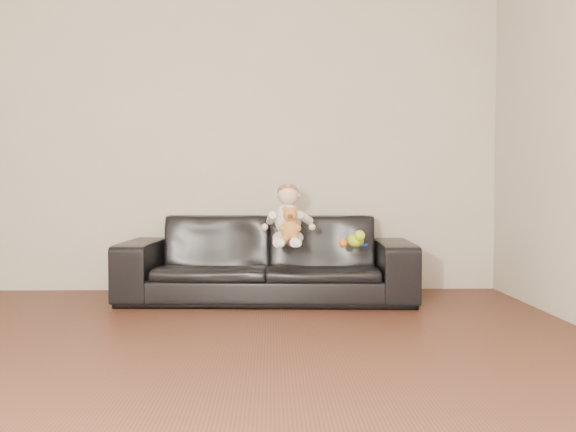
{
  "coord_description": "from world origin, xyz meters",
  "views": [
    {
      "loc": [
        0.65,
        -2.52,
        0.83
      ],
      "look_at": [
        0.77,
        2.15,
        0.63
      ],
      "focal_mm": 40.0,
      "sensor_mm": 36.0,
      "label": 1
    }
  ],
  "objects_px": {
    "toy_rattle": "(343,243)",
    "toy_blue_disc": "(361,245)",
    "teddy_bear": "(290,224)",
    "toy_green": "(355,240)",
    "baby": "(288,219)",
    "sofa": "(267,258)"
  },
  "relations": [
    {
      "from": "toy_rattle",
      "to": "toy_blue_disc",
      "type": "xyz_separation_m",
      "value": [
        0.15,
        0.16,
        -0.02
      ]
    },
    {
      "from": "teddy_bear",
      "to": "toy_rattle",
      "type": "relative_size",
      "value": 3.91
    },
    {
      "from": "toy_green",
      "to": "teddy_bear",
      "type": "bearing_deg",
      "value": -176.82
    },
    {
      "from": "baby",
      "to": "toy_green",
      "type": "distance_m",
      "value": 0.51
    },
    {
      "from": "toy_green",
      "to": "toy_blue_disc",
      "type": "distance_m",
      "value": 0.16
    },
    {
      "from": "baby",
      "to": "toy_green",
      "type": "xyz_separation_m",
      "value": [
        0.48,
        -0.11,
        -0.15
      ]
    },
    {
      "from": "baby",
      "to": "toy_blue_disc",
      "type": "bearing_deg",
      "value": 16.27
    },
    {
      "from": "sofa",
      "to": "teddy_bear",
      "type": "distance_m",
      "value": 0.4
    },
    {
      "from": "sofa",
      "to": "toy_blue_disc",
      "type": "bearing_deg",
      "value": -3.99
    },
    {
      "from": "toy_rattle",
      "to": "teddy_bear",
      "type": "bearing_deg",
      "value": -177.91
    },
    {
      "from": "toy_green",
      "to": "toy_rattle",
      "type": "distance_m",
      "value": 0.09
    },
    {
      "from": "sofa",
      "to": "toy_rattle",
      "type": "relative_size",
      "value": 35.0
    },
    {
      "from": "toy_green",
      "to": "toy_blue_disc",
      "type": "xyz_separation_m",
      "value": [
        0.06,
        0.15,
        -0.04
      ]
    },
    {
      "from": "sofa",
      "to": "toy_green",
      "type": "xyz_separation_m",
      "value": [
        0.63,
        -0.23,
        0.15
      ]
    },
    {
      "from": "toy_rattle",
      "to": "toy_blue_disc",
      "type": "bearing_deg",
      "value": 46.68
    },
    {
      "from": "toy_rattle",
      "to": "toy_blue_disc",
      "type": "relative_size",
      "value": 0.55
    },
    {
      "from": "teddy_bear",
      "to": "sofa",
      "type": "bearing_deg",
      "value": 120.4
    },
    {
      "from": "toy_green",
      "to": "toy_rattle",
      "type": "relative_size",
      "value": 2.34
    },
    {
      "from": "teddy_bear",
      "to": "toy_blue_disc",
      "type": "distance_m",
      "value": 0.58
    },
    {
      "from": "toy_blue_disc",
      "to": "baby",
      "type": "bearing_deg",
      "value": -176.59
    },
    {
      "from": "sofa",
      "to": "teddy_bear",
      "type": "height_order",
      "value": "teddy_bear"
    },
    {
      "from": "toy_green",
      "to": "toy_rattle",
      "type": "bearing_deg",
      "value": -172.33
    }
  ]
}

